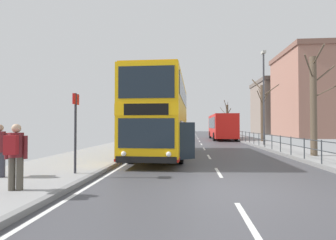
% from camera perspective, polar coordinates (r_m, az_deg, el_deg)
% --- Properties ---
extents(ground, '(15.80, 140.00, 0.20)m').
position_cam_1_polar(ground, '(7.39, 7.55, -14.60)').
color(ground, '#444449').
extents(double_decker_bus_main, '(3.18, 10.55, 4.30)m').
position_cam_1_polar(double_decker_bus_main, '(14.98, -1.21, 0.72)').
color(double_decker_bus_main, '#F4B20F').
rests_on(double_decker_bus_main, ground).
extents(background_bus_far_lane, '(2.71, 10.14, 3.03)m').
position_cam_1_polar(background_bus_far_lane, '(32.84, 11.74, -1.32)').
color(background_bus_far_lane, red).
rests_on(background_bus_far_lane, ground).
extents(pedestrian_railing_far_kerb, '(0.05, 23.14, 1.00)m').
position_cam_1_polar(pedestrian_railing_far_kerb, '(18.82, 21.91, -3.99)').
color(pedestrian_railing_far_kerb, '#2D3338').
rests_on(pedestrian_railing_far_kerb, ground).
extents(pedestrian_with_backpack, '(0.55, 0.57, 1.65)m').
position_cam_1_polar(pedestrian_with_backpack, '(7.48, -30.58, -6.03)').
color(pedestrian_with_backpack, '#4C473D').
rests_on(pedestrian_with_backpack, ground).
extents(pedestrian_companion, '(0.55, 0.57, 1.64)m').
position_cam_1_polar(pedestrian_companion, '(9.69, -33.04, -4.92)').
color(pedestrian_companion, '#383842').
rests_on(pedestrian_companion, ground).
extents(bus_stop_sign_near, '(0.08, 0.44, 2.70)m').
position_cam_1_polar(bus_stop_sign_near, '(9.28, -19.71, -0.83)').
color(bus_stop_sign_near, '#2D2D33').
rests_on(bus_stop_sign_near, ground).
extents(street_lamp_far_side, '(0.28, 0.60, 7.69)m').
position_cam_1_polar(street_lamp_far_side, '(22.64, 20.33, 6.10)').
color(street_lamp_far_side, '#38383D').
rests_on(street_lamp_far_side, ground).
extents(bare_tree_far_00, '(1.85, 2.49, 5.82)m').
position_cam_1_polar(bare_tree_far_00, '(44.87, 12.90, 0.17)').
color(bare_tree_far_00, '#4C3D2D').
rests_on(bare_tree_far_00, ground).
extents(bare_tree_far_01, '(2.26, 2.55, 6.53)m').
position_cam_1_polar(bare_tree_far_01, '(28.20, 20.09, 1.83)').
color(bare_tree_far_01, '#4C3D2D').
rests_on(bare_tree_far_01, ground).
extents(bare_tree_far_02, '(2.60, 1.51, 5.62)m').
position_cam_1_polar(bare_tree_far_02, '(15.91, 29.46, 3.10)').
color(bare_tree_far_02, brown).
rests_on(bare_tree_far_02, ground).
extents(background_building_00, '(10.62, 12.07, 12.91)m').
position_cam_1_polar(background_building_00, '(44.88, 30.10, 5.02)').
color(background_building_00, '#936656').
rests_on(background_building_00, ground).
extents(background_building_01, '(9.70, 11.77, 10.76)m').
position_cam_1_polar(background_building_01, '(56.89, 23.55, 2.59)').
color(background_building_01, slate).
rests_on(background_building_01, ground).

